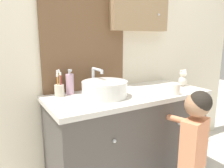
{
  "coord_description": "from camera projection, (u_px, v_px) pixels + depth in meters",
  "views": [
    {
      "loc": [
        -0.96,
        -1.07,
        1.21
      ],
      "look_at": [
        -0.18,
        0.27,
        0.88
      ],
      "focal_mm": 35.0,
      "sensor_mm": 36.0,
      "label": 1
    }
  ],
  "objects": [
    {
      "name": "teddy_bear",
      "position": [
        183.0,
        78.0,
        1.96
      ],
      "size": [
        0.08,
        0.07,
        0.15
      ],
      "color": "beige",
      "rests_on": "vanity_counter"
    },
    {
      "name": "toothbrush_holder",
      "position": [
        59.0,
        89.0,
        1.62
      ],
      "size": [
        0.07,
        0.07,
        0.2
      ],
      "color": "beige",
      "rests_on": "vanity_counter"
    },
    {
      "name": "child_figure",
      "position": [
        194.0,
        143.0,
        1.44
      ],
      "size": [
        0.22,
        0.44,
        0.88
      ],
      "color": "slate",
      "rests_on": "ground_plane"
    },
    {
      "name": "soap_dispenser",
      "position": [
        70.0,
        84.0,
        1.68
      ],
      "size": [
        0.06,
        0.06,
        0.19
      ],
      "color": "#CCA3BC",
      "rests_on": "vanity_counter"
    },
    {
      "name": "sink_basin",
      "position": [
        104.0,
        89.0,
        1.61
      ],
      "size": [
        0.33,
        0.39,
        0.2
      ],
      "color": "silver",
      "rests_on": "vanity_counter"
    },
    {
      "name": "vanity_counter",
      "position": [
        128.0,
        138.0,
        1.81
      ],
      "size": [
        1.29,
        0.57,
        0.78
      ],
      "color": "#4C4742",
      "rests_on": "ground_plane"
    },
    {
      "name": "drinking_cup",
      "position": [
        175.0,
        89.0,
        1.68
      ],
      "size": [
        0.07,
        0.07,
        0.08
      ],
      "primitive_type": "cylinder",
      "color": "silver",
      "rests_on": "vanity_counter"
    },
    {
      "name": "wall_back",
      "position": [
        110.0,
        30.0,
        1.89
      ],
      "size": [
        3.2,
        0.18,
        2.5
      ],
      "color": "beige",
      "rests_on": "ground_plane"
    }
  ]
}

